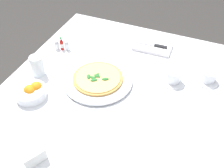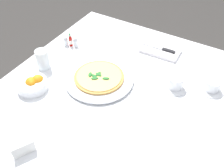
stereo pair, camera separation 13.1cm
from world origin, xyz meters
name	(u,v)px [view 2 (the right image)]	position (x,y,z in m)	size (l,w,h in m)	color
dining_table	(125,110)	(0.00, 0.00, 0.61)	(1.22, 1.22, 0.73)	white
pizza_plate	(99,79)	(0.16, -0.02, 0.74)	(0.35, 0.35, 0.02)	white
pizza	(99,77)	(0.16, -0.02, 0.76)	(0.26, 0.26, 0.02)	#C68E47
coffee_cup_far_right	(175,83)	(-0.19, -0.17, 0.76)	(0.13, 0.13, 0.07)	white
coffee_cup_left_edge	(212,86)	(-0.35, -0.24, 0.76)	(0.13, 0.13, 0.06)	white
water_glass_near_right	(43,60)	(0.48, 0.04, 0.78)	(0.07, 0.07, 0.11)	white
napkin_folded	(161,50)	(-0.01, -0.41, 0.74)	(0.22, 0.14, 0.02)	white
dinner_knife	(160,48)	(-0.01, -0.41, 0.75)	(0.20, 0.02, 0.01)	silver
citrus_bowl	(33,84)	(0.41, 0.20, 0.76)	(0.15, 0.15, 0.07)	white
hot_sauce_bottle	(71,41)	(0.48, -0.19, 0.76)	(0.02, 0.02, 0.08)	#B7140F
salt_shaker	(66,42)	(0.51, -0.18, 0.76)	(0.03, 0.03, 0.06)	white
pepper_shaker	(75,43)	(0.45, -0.20, 0.76)	(0.03, 0.03, 0.06)	white
menu_card	(24,150)	(0.18, 0.50, 0.76)	(0.05, 0.08, 0.06)	white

